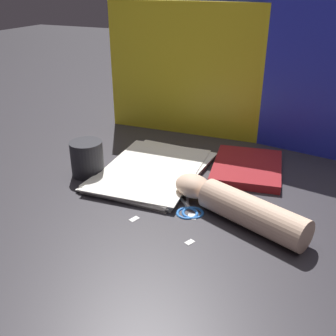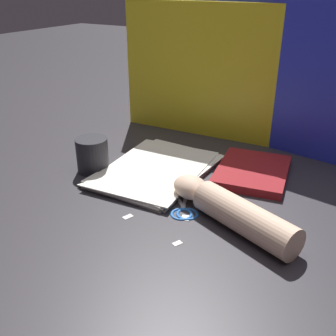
# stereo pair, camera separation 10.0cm
# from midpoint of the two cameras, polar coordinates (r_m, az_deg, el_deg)

# --- Properties ---
(ground_plane) EXTENTS (6.00, 6.00, 0.00)m
(ground_plane) POSITION_cam_midpoint_polar(r_m,az_deg,el_deg) (1.02, -0.66, -3.09)
(ground_plane) COLOR #2D2B30
(backdrop_panel_left) EXTENTS (0.54, 0.04, 0.43)m
(backdrop_panel_left) POSITION_cam_midpoint_polar(r_m,az_deg,el_deg) (1.34, 0.30, 13.85)
(backdrop_panel_left) COLOR yellow
(backdrop_panel_left) RESTS_ON ground_plane
(backdrop_panel_center) EXTENTS (0.61, 0.11, 0.45)m
(backdrop_panel_center) POSITION_cam_midpoint_polar(r_m,az_deg,el_deg) (1.24, 14.89, 12.44)
(backdrop_panel_center) COLOR #2833D1
(backdrop_panel_center) RESTS_ON ground_plane
(paper_stack) EXTENTS (0.28, 0.38, 0.02)m
(paper_stack) POSITION_cam_midpoint_polar(r_m,az_deg,el_deg) (1.10, -4.93, -0.39)
(paper_stack) COLOR white
(paper_stack) RESTS_ON ground_plane
(book_closed) EXTENTS (0.22, 0.27, 0.02)m
(book_closed) POSITION_cam_midpoint_polar(r_m,az_deg,el_deg) (1.12, 8.95, 0.05)
(book_closed) COLOR maroon
(book_closed) RESTS_ON ground_plane
(scissors) EXTENTS (0.15, 0.18, 0.01)m
(scissors) POSITION_cam_midpoint_polar(r_m,az_deg,el_deg) (0.94, -0.21, -5.45)
(scissors) COLOR silver
(scissors) RESTS_ON ground_plane
(hand_forearm) EXTENTS (0.35, 0.19, 0.07)m
(hand_forearm) POSITION_cam_midpoint_polar(r_m,az_deg,el_deg) (0.88, 6.91, -5.62)
(hand_forearm) COLOR beige
(hand_forearm) RESTS_ON ground_plane
(paper_scrap_near) EXTENTS (0.02, 0.03, 0.00)m
(paper_scrap_near) POSITION_cam_midpoint_polar(r_m,az_deg,el_deg) (0.91, 0.36, -7.14)
(paper_scrap_near) COLOR white
(paper_scrap_near) RESTS_ON ground_plane
(paper_scrap_mid) EXTENTS (0.02, 0.03, 0.00)m
(paper_scrap_mid) POSITION_cam_midpoint_polar(r_m,az_deg,el_deg) (0.91, -8.09, -7.41)
(paper_scrap_mid) COLOR white
(paper_scrap_mid) RESTS_ON ground_plane
(paper_scrap_far) EXTENTS (0.02, 0.02, 0.00)m
(paper_scrap_far) POSITION_cam_midpoint_polar(r_m,az_deg,el_deg) (0.83, -0.32, -10.80)
(paper_scrap_far) COLOR white
(paper_scrap_far) RESTS_ON ground_plane
(mug) EXTENTS (0.09, 0.09, 0.10)m
(mug) POSITION_cam_midpoint_polar(r_m,az_deg,el_deg) (1.11, -14.21, 1.30)
(mug) COLOR #232328
(mug) RESTS_ON ground_plane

